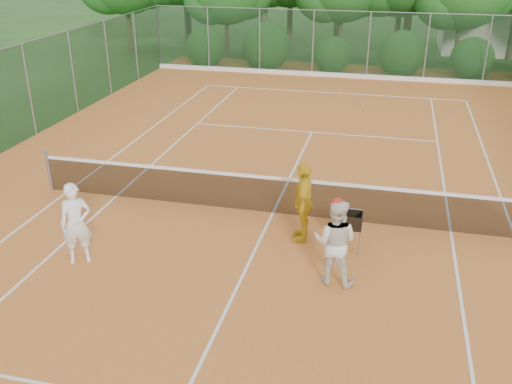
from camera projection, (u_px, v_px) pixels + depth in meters
ground at (273, 214)px, 13.72m from camera, size 120.00×120.00×0.00m
clay_court at (273, 214)px, 13.72m from camera, size 18.00×36.00×0.02m
tennis_net at (273, 194)px, 13.51m from camera, size 11.97×0.10×1.10m
player_white at (76, 224)px, 11.39m from camera, size 0.74×0.67×1.70m
player_center_grp at (335, 242)px, 10.67m from camera, size 0.92×0.75×1.77m
player_yellow at (303, 202)px, 12.21m from camera, size 0.51×1.07×1.78m
ball_hopper at (353, 221)px, 11.84m from camera, size 0.38×0.38×0.87m
stray_ball_a at (323, 89)px, 24.76m from camera, size 0.07×0.07×0.07m
stray_ball_b at (363, 106)px, 22.21m from camera, size 0.07×0.07×0.07m
stray_ball_c at (341, 92)px, 24.30m from camera, size 0.07×0.07×0.07m
court_markings at (273, 213)px, 13.71m from camera, size 11.03×23.83×0.01m
fence_back at (340, 45)px, 26.39m from camera, size 18.07×0.07×3.00m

